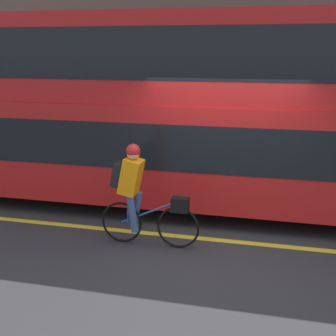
% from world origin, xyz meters
% --- Properties ---
extents(ground_plane, '(80.00, 80.00, 0.00)m').
position_xyz_m(ground_plane, '(0.00, 0.00, 0.00)').
color(ground_plane, '#2D2D30').
extents(road_center_line, '(50.00, 0.14, 0.01)m').
position_xyz_m(road_center_line, '(0.00, 0.05, 0.00)').
color(road_center_line, yellow).
rests_on(road_center_line, ground_plane).
extents(sidewalk_curb, '(60.00, 2.52, 0.10)m').
position_xyz_m(sidewalk_curb, '(0.00, 5.68, 0.05)').
color(sidewalk_curb, '#A8A399').
rests_on(sidewalk_curb, ground_plane).
extents(bus, '(9.85, 2.58, 3.54)m').
position_xyz_m(bus, '(-0.83, 1.66, 1.97)').
color(bus, black).
rests_on(bus, ground_plane).
extents(cyclist_on_bike, '(1.55, 0.32, 1.58)m').
position_xyz_m(cyclist_on_bike, '(-1.17, -0.38, 0.86)').
color(cyclist_on_bike, black).
rests_on(cyclist_on_bike, ground_plane).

